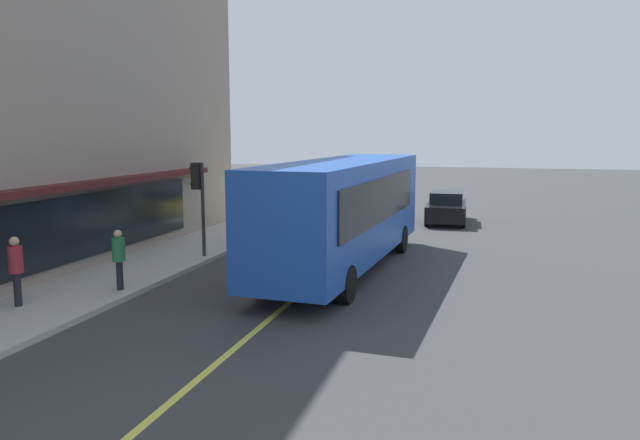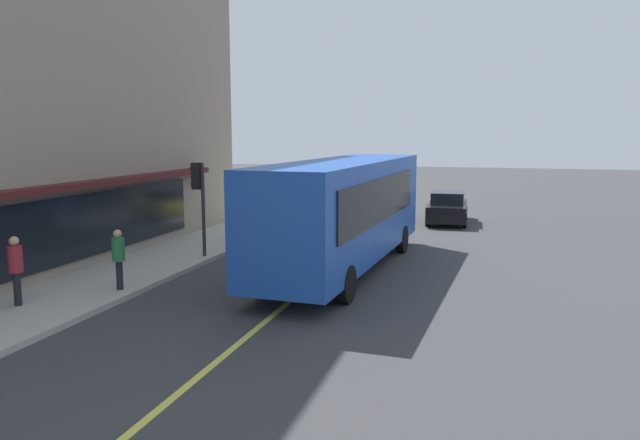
{
  "view_description": "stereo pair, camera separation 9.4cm",
  "coord_description": "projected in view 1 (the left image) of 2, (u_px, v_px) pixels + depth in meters",
  "views": [
    {
      "loc": [
        -17.93,
        -4.89,
        4.38
      ],
      "look_at": [
        0.43,
        0.28,
        1.6
      ],
      "focal_mm": 34.01,
      "sensor_mm": 36.0,
      "label": 1
    },
    {
      "loc": [
        -17.91,
        -4.98,
        4.38
      ],
      "look_at": [
        0.43,
        0.28,
        1.6
      ],
      "focal_mm": 34.01,
      "sensor_mm": 36.0,
      "label": 2
    }
  ],
  "objects": [
    {
      "name": "ground",
      "position": [
        325.0,
        273.0,
        19.02
      ],
      "size": [
        120.0,
        120.0,
        0.0
      ],
      "primitive_type": "plane",
      "color": "#38383A"
    },
    {
      "name": "pedestrian_at_corner",
      "position": [
        119.0,
        254.0,
        16.24
      ],
      "size": [
        0.34,
        0.34,
        1.64
      ],
      "color": "black",
      "rests_on": "sidewalk"
    },
    {
      "name": "bus",
      "position": [
        345.0,
        209.0,
        19.04
      ],
      "size": [
        11.25,
        3.14,
        3.5
      ],
      "color": "#1E4CAD",
      "rests_on": "ground"
    },
    {
      "name": "pedestrian_mid_block",
      "position": [
        16.0,
        264.0,
        14.71
      ],
      "size": [
        0.34,
        0.34,
        1.72
      ],
      "color": "black",
      "rests_on": "sidewalk"
    },
    {
      "name": "traffic_light",
      "position": [
        198.0,
        187.0,
        20.52
      ],
      "size": [
        0.3,
        0.52,
        3.2
      ],
      "color": "#2D2D33",
      "rests_on": "sidewalk"
    },
    {
      "name": "sidewalk",
      "position": [
        164.0,
        260.0,
        20.52
      ],
      "size": [
        80.0,
        3.03,
        0.15
      ],
      "primitive_type": "cube",
      "color": "#B2ADA3",
      "rests_on": "ground"
    },
    {
      "name": "car_yellow",
      "position": [
        317.0,
        208.0,
        29.16
      ],
      "size": [
        4.32,
        1.9,
        1.52
      ],
      "color": "yellow",
      "rests_on": "ground"
    },
    {
      "name": "car_black",
      "position": [
        446.0,
        207.0,
        29.43
      ],
      "size": [
        4.36,
        1.97,
        1.52
      ],
      "color": "black",
      "rests_on": "ground"
    },
    {
      "name": "lane_centre_stripe",
      "position": [
        325.0,
        272.0,
        19.02
      ],
      "size": [
        36.0,
        0.16,
        0.01
      ],
      "primitive_type": "cube",
      "color": "#D8D14C",
      "rests_on": "ground"
    }
  ]
}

